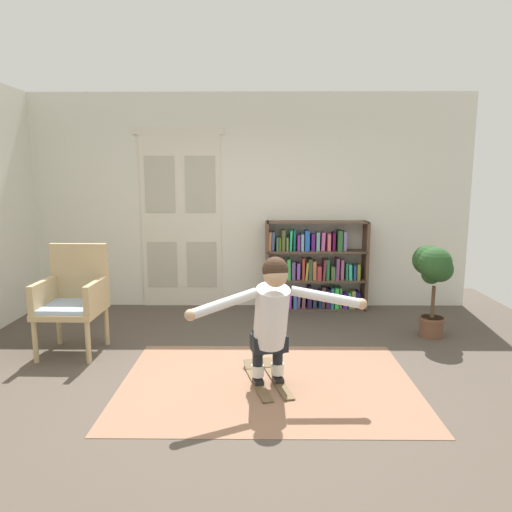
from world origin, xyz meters
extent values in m
plane|color=#4D4339|center=(0.00, 0.00, 0.00)|extent=(7.20, 7.20, 0.00)
cube|color=silver|center=(0.00, 2.60, 1.45)|extent=(6.00, 0.10, 2.90)
cube|color=beige|center=(-1.22, 2.54, 1.18)|extent=(0.55, 0.04, 2.35)
cube|color=#B2AE9D|center=(-1.22, 2.52, 1.69)|extent=(0.41, 0.01, 0.76)
cube|color=#B2AE9D|center=(-1.22, 2.52, 0.59)|extent=(0.41, 0.01, 0.64)
cube|color=beige|center=(-0.67, 2.54, 1.18)|extent=(0.55, 0.04, 2.35)
cube|color=#B2AE9D|center=(-0.67, 2.52, 1.69)|extent=(0.41, 0.01, 0.76)
cube|color=#B2AE9D|center=(-0.67, 2.52, 0.59)|extent=(0.41, 0.01, 0.64)
cube|color=beige|center=(-0.94, 2.54, 2.40)|extent=(1.22, 0.04, 0.10)
cube|color=#8C654E|center=(0.21, -0.01, 0.00)|extent=(2.56, 1.81, 0.01)
cube|color=brown|center=(0.24, 2.39, 0.60)|extent=(0.04, 0.30, 1.20)
cube|color=brown|center=(1.57, 2.39, 0.60)|extent=(0.04, 0.30, 1.20)
cube|color=brown|center=(0.90, 2.39, 0.01)|extent=(1.33, 0.30, 0.02)
cube|color=brown|center=(0.90, 2.39, 0.40)|extent=(1.33, 0.30, 0.02)
cube|color=brown|center=(0.90, 2.39, 0.80)|extent=(1.33, 0.30, 0.02)
cube|color=brown|center=(0.90, 2.39, 1.19)|extent=(1.33, 0.30, 0.02)
cube|color=#567A34|center=(0.28, 2.41, 0.15)|extent=(0.04, 0.17, 0.26)
cube|color=#784A5A|center=(0.34, 2.39, 0.15)|extent=(0.03, 0.21, 0.27)
cube|color=#489755|center=(0.39, 2.39, 0.16)|extent=(0.05, 0.21, 0.29)
cube|color=#98715A|center=(0.45, 2.38, 0.12)|extent=(0.03, 0.20, 0.21)
cube|color=#642956|center=(0.50, 2.41, 0.12)|extent=(0.06, 0.18, 0.21)
cube|color=#A637D0|center=(0.56, 2.37, 0.13)|extent=(0.03, 0.20, 0.23)
cube|color=#3867A1|center=(0.62, 2.37, 0.12)|extent=(0.04, 0.23, 0.20)
cube|color=#785DA6|center=(0.67, 2.40, 0.12)|extent=(0.05, 0.20, 0.21)
cube|color=#814C5C|center=(0.74, 2.41, 0.12)|extent=(0.05, 0.20, 0.20)
cube|color=#2E1B4E|center=(0.82, 2.39, 0.17)|extent=(0.05, 0.21, 0.30)
cube|color=#313B59|center=(0.89, 2.39, 0.12)|extent=(0.05, 0.15, 0.21)
cube|color=navy|center=(0.96, 2.39, 0.14)|extent=(0.03, 0.23, 0.23)
cube|color=brown|center=(1.01, 2.40, 0.16)|extent=(0.06, 0.16, 0.29)
cube|color=#311F4E|center=(1.07, 2.39, 0.15)|extent=(0.05, 0.24, 0.25)
cube|color=teal|center=(1.13, 2.40, 0.16)|extent=(0.04, 0.24, 0.28)
cube|color=#37CF50|center=(1.19, 2.37, 0.16)|extent=(0.05, 0.19, 0.29)
cube|color=#5D9E53|center=(1.24, 2.40, 0.16)|extent=(0.03, 0.17, 0.28)
cube|color=#4F1FBB|center=(1.31, 2.38, 0.12)|extent=(0.06, 0.17, 0.20)
cube|color=#40BD6D|center=(1.37, 2.38, 0.13)|extent=(0.05, 0.18, 0.21)
cube|color=#A2B250|center=(1.42, 2.40, 0.14)|extent=(0.05, 0.18, 0.24)
cube|color=navy|center=(1.47, 2.39, 0.13)|extent=(0.05, 0.22, 0.22)
cube|color=#AB7BD1|center=(0.29, 2.41, 0.51)|extent=(0.06, 0.18, 0.19)
cube|color=#8C4756|center=(0.36, 2.38, 0.56)|extent=(0.04, 0.15, 0.30)
cube|color=#C44328|center=(0.41, 2.40, 0.54)|extent=(0.04, 0.17, 0.25)
cube|color=brown|center=(0.48, 2.40, 0.53)|extent=(0.03, 0.23, 0.22)
cube|color=green|center=(0.53, 2.39, 0.56)|extent=(0.05, 0.23, 0.29)
cube|color=#654E87|center=(0.59, 2.37, 0.54)|extent=(0.05, 0.16, 0.24)
cube|color=#8C57CC|center=(0.66, 2.41, 0.52)|extent=(0.04, 0.16, 0.22)
cube|color=#A93830|center=(0.73, 2.37, 0.56)|extent=(0.03, 0.18, 0.30)
cube|color=#A99736|center=(0.78, 2.38, 0.53)|extent=(0.05, 0.20, 0.24)
cube|color=#395133|center=(0.82, 2.40, 0.56)|extent=(0.05, 0.21, 0.28)
cube|color=#BD7149|center=(0.88, 2.41, 0.54)|extent=(0.05, 0.22, 0.25)
cube|color=#B3373C|center=(0.94, 2.39, 0.51)|extent=(0.05, 0.24, 0.19)
cube|color=brown|center=(1.01, 2.38, 0.55)|extent=(0.05, 0.24, 0.28)
cube|color=#298145|center=(1.06, 2.40, 0.55)|extent=(0.04, 0.20, 0.28)
cube|color=#4F6F41|center=(1.13, 2.40, 0.51)|extent=(0.06, 0.20, 0.18)
cube|color=#764576|center=(1.19, 2.39, 0.56)|extent=(0.05, 0.22, 0.30)
cube|color=#BB6999|center=(1.26, 2.40, 0.55)|extent=(0.04, 0.16, 0.27)
cube|color=#267D50|center=(1.31, 2.39, 0.53)|extent=(0.03, 0.20, 0.23)
cube|color=#37CC9F|center=(1.36, 2.39, 0.52)|extent=(0.05, 0.19, 0.21)
cube|color=#264C98|center=(1.42, 2.39, 0.51)|extent=(0.03, 0.21, 0.20)
cube|color=olive|center=(1.47, 2.37, 0.52)|extent=(0.04, 0.20, 0.22)
cube|color=#B87752|center=(0.28, 2.39, 0.94)|extent=(0.04, 0.22, 0.26)
cube|color=#4B6291|center=(0.32, 2.40, 0.93)|extent=(0.05, 0.17, 0.25)
cube|color=#396A5C|center=(0.38, 2.37, 0.90)|extent=(0.03, 0.20, 0.19)
cube|color=#606E19|center=(0.41, 2.41, 0.90)|extent=(0.03, 0.22, 0.18)
cube|color=#4F582F|center=(0.46, 2.39, 0.95)|extent=(0.05, 0.19, 0.28)
cube|color=olive|center=(0.51, 2.37, 0.90)|extent=(0.03, 0.18, 0.18)
cube|color=#27D27C|center=(0.56, 2.40, 0.95)|extent=(0.04, 0.20, 0.28)
cube|color=#116867|center=(0.60, 2.39, 0.95)|extent=(0.03, 0.15, 0.28)
cube|color=purple|center=(0.66, 2.38, 0.92)|extent=(0.03, 0.16, 0.22)
cube|color=#6AA1B3|center=(0.71, 2.37, 0.92)|extent=(0.04, 0.17, 0.23)
cube|color=blue|center=(0.77, 2.39, 0.95)|extent=(0.06, 0.21, 0.27)
cube|color=#551E6F|center=(0.85, 2.38, 0.92)|extent=(0.05, 0.17, 0.23)
cube|color=#67A3A3|center=(0.92, 2.37, 0.94)|extent=(0.04, 0.16, 0.25)
cube|color=#CE61B3|center=(0.99, 2.40, 0.93)|extent=(0.06, 0.15, 0.25)
cube|color=#D06D6C|center=(1.06, 2.38, 0.93)|extent=(0.04, 0.20, 0.23)
cube|color=#641350|center=(1.13, 2.39, 0.93)|extent=(0.03, 0.19, 0.25)
cube|color=#2F6231|center=(1.21, 2.37, 0.95)|extent=(0.06, 0.23, 0.28)
cube|color=#9282D2|center=(1.28, 2.41, 0.94)|extent=(0.04, 0.18, 0.26)
cylinder|color=tan|center=(-2.04, 0.44, 0.21)|extent=(0.05, 0.05, 0.42)
cylinder|color=tan|center=(-1.52, 0.43, 0.21)|extent=(0.05, 0.05, 0.42)
cylinder|color=tan|center=(-2.03, 0.96, 0.21)|extent=(0.05, 0.05, 0.42)
cylinder|color=tan|center=(-1.51, 0.95, 0.21)|extent=(0.05, 0.05, 0.42)
cube|color=tan|center=(-1.77, 0.69, 0.45)|extent=(0.61, 0.61, 0.06)
cube|color=#A6BFDE|center=(-1.77, 0.69, 0.50)|extent=(0.55, 0.55, 0.04)
cube|color=tan|center=(-1.77, 0.96, 0.80)|extent=(0.60, 0.07, 0.60)
cube|color=tan|center=(-2.04, 0.70, 0.62)|extent=(0.07, 0.56, 0.28)
cube|color=tan|center=(-1.50, 0.69, 0.62)|extent=(0.07, 0.56, 0.28)
cylinder|color=brown|center=(2.09, 1.25, 0.11)|extent=(0.26, 0.26, 0.22)
cylinder|color=brown|center=(2.09, 1.25, 0.20)|extent=(0.28, 0.28, 0.04)
cylinder|color=#4C3823|center=(2.09, 1.25, 0.40)|extent=(0.04, 0.04, 0.36)
sphere|color=#244A21|center=(2.05, 1.38, 0.86)|extent=(0.34, 0.34, 0.34)
sphere|color=#244A21|center=(2.05, 1.15, 0.86)|extent=(0.36, 0.36, 0.36)
sphere|color=#244A21|center=(2.10, 1.38, 0.69)|extent=(0.22, 0.22, 0.22)
sphere|color=#244A21|center=(2.14, 1.24, 0.78)|extent=(0.29, 0.29, 0.29)
cube|color=brown|center=(0.13, -0.03, 0.01)|extent=(0.26, 0.75, 0.01)
cube|color=brown|center=(0.04, 0.30, 0.05)|extent=(0.11, 0.13, 0.06)
cube|color=black|center=(0.13, -0.05, 0.04)|extent=(0.11, 0.14, 0.04)
cube|color=brown|center=(0.30, 0.01, 0.01)|extent=(0.26, 0.75, 0.01)
cube|color=brown|center=(0.22, 0.34, 0.05)|extent=(0.11, 0.13, 0.06)
cube|color=black|center=(0.31, -0.01, 0.04)|extent=(0.11, 0.14, 0.04)
cylinder|color=white|center=(0.13, -0.03, 0.13)|extent=(0.13, 0.13, 0.10)
cylinder|color=black|center=(0.13, -0.03, 0.33)|extent=(0.11, 0.11, 0.30)
cylinder|color=black|center=(0.14, -0.07, 0.41)|extent=(0.13, 0.13, 0.22)
cylinder|color=white|center=(0.30, 0.01, 0.13)|extent=(0.13, 0.13, 0.10)
cylinder|color=black|center=(0.30, 0.01, 0.33)|extent=(0.11, 0.11, 0.30)
cylinder|color=black|center=(0.31, -0.03, 0.41)|extent=(0.13, 0.13, 0.22)
cube|color=black|center=(0.22, -0.05, 0.39)|extent=(0.33, 0.25, 0.14)
cylinder|color=silver|center=(0.24, -0.12, 0.64)|extent=(0.37, 0.46, 0.58)
sphere|color=tan|center=(0.27, -0.24, 1.02)|extent=(0.24, 0.24, 0.20)
sphere|color=#382619|center=(0.27, -0.23, 1.06)|extent=(0.25, 0.25, 0.21)
cylinder|color=silver|center=(-0.13, -0.37, 0.82)|extent=(0.54, 0.38, 0.18)
sphere|color=tan|center=(-0.37, -0.53, 0.77)|extent=(0.11, 0.11, 0.09)
cylinder|color=silver|center=(0.69, -0.17, 0.82)|extent=(0.59, 0.13, 0.18)
sphere|color=tan|center=(0.97, -0.20, 0.77)|extent=(0.11, 0.11, 0.09)
camera|label=1|loc=(0.15, -3.91, 1.79)|focal=33.06mm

